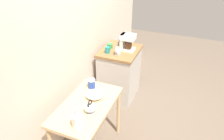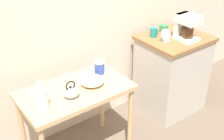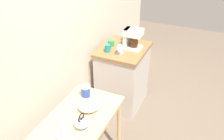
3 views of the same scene
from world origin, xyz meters
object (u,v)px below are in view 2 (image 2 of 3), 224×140
at_px(glass_carafe_vase, 41,99).
at_px(mug_dark_teal, 154,32).
at_px(canister_enamel, 99,67).
at_px(table_clock, 166,36).
at_px(coffee_maker, 186,26).
at_px(bowl_stoneware, 92,81).
at_px(mug_tall_green, 164,28).
at_px(teakettle, 71,92).
at_px(mug_blue, 186,26).

height_order(glass_carafe_vase, mug_dark_teal, glass_carafe_vase).
distance_m(canister_enamel, table_clock, 0.78).
relative_size(glass_carafe_vase, canister_enamel, 1.91).
distance_m(coffee_maker, table_clock, 0.23).
bearing_deg(bowl_stoneware, mug_tall_green, 13.73).
bearing_deg(teakettle, glass_carafe_vase, 178.34).
distance_m(mug_dark_teal, mug_blue, 0.41).
bearing_deg(table_clock, mug_dark_teal, 92.35).
xyz_separation_m(glass_carafe_vase, coffee_maker, (1.62, 0.06, 0.18)).
xyz_separation_m(glass_carafe_vase, mug_blue, (1.81, 0.22, 0.09)).
relative_size(coffee_maker, mug_tall_green, 2.79).
relative_size(mug_blue, table_clock, 0.72).
height_order(teakettle, mug_blue, mug_blue).
bearing_deg(mug_tall_green, bowl_stoneware, -166.27).
xyz_separation_m(coffee_maker, mug_dark_teal, (-0.21, 0.23, -0.09)).
bearing_deg(canister_enamel, mug_blue, 2.14).
bearing_deg(canister_enamel, glass_carafe_vase, -164.37).
bearing_deg(mug_dark_teal, bowl_stoneware, -165.69).
bearing_deg(canister_enamel, bowl_stoneware, -142.72).
xyz_separation_m(bowl_stoneware, mug_blue, (1.32, 0.16, 0.14)).
bearing_deg(coffee_maker, glass_carafe_vase, -177.79).
distance_m(teakettle, glass_carafe_vase, 0.25).
bearing_deg(teakettle, bowl_stoneware, 15.73).
height_order(mug_dark_teal, mug_tall_green, mug_dark_teal).
bearing_deg(teakettle, canister_enamel, 25.28).
bearing_deg(coffee_maker, mug_tall_green, 97.64).
bearing_deg(mug_dark_teal, glass_carafe_vase, -168.17).
bearing_deg(glass_carafe_vase, canister_enamel, 15.63).
height_order(bowl_stoneware, table_clock, table_clock).
distance_m(teakettle, coffee_maker, 1.39).
bearing_deg(mug_tall_green, table_clock, -130.89).
height_order(mug_tall_green, table_clock, table_clock).
bearing_deg(glass_carafe_vase, bowl_stoneware, 7.05).
distance_m(coffee_maker, mug_tall_green, 0.29).
relative_size(coffee_maker, mug_blue, 2.72).
bearing_deg(bowl_stoneware, table_clock, 4.34).
relative_size(mug_dark_teal, mug_tall_green, 1.06).
bearing_deg(mug_blue, canister_enamel, -177.86).
height_order(bowl_stoneware, mug_dark_teal, mug_dark_teal).
relative_size(bowl_stoneware, mug_blue, 2.18).
xyz_separation_m(bowl_stoneware, mug_tall_green, (1.09, 0.27, 0.13)).
xyz_separation_m(bowl_stoneware, glass_carafe_vase, (-0.49, -0.06, 0.05)).
bearing_deg(coffee_maker, bowl_stoneware, -179.89).
bearing_deg(bowl_stoneware, mug_blue, 7.06).
distance_m(canister_enamel, coffee_maker, 1.00).
bearing_deg(mug_blue, teakettle, -171.58).
bearing_deg(canister_enamel, mug_tall_green, 8.94).
xyz_separation_m(glass_carafe_vase, table_clock, (1.41, 0.13, 0.10)).
xyz_separation_m(teakettle, canister_enamel, (0.40, 0.19, 0.01)).
height_order(teakettle, mug_tall_green, mug_tall_green).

